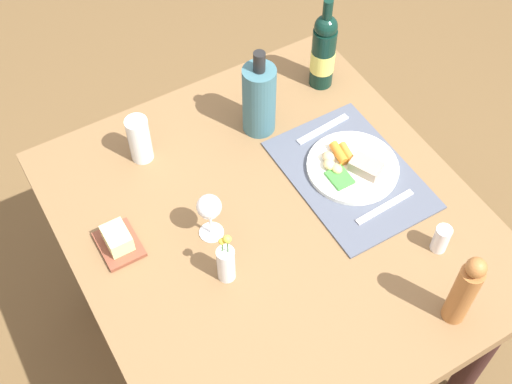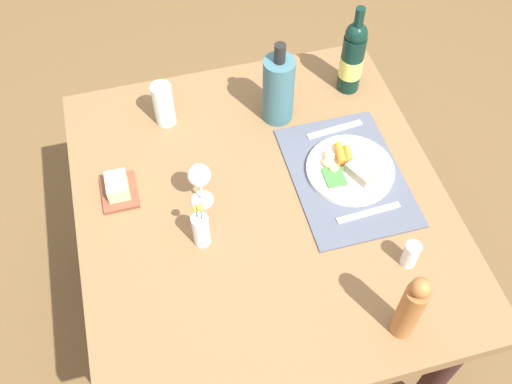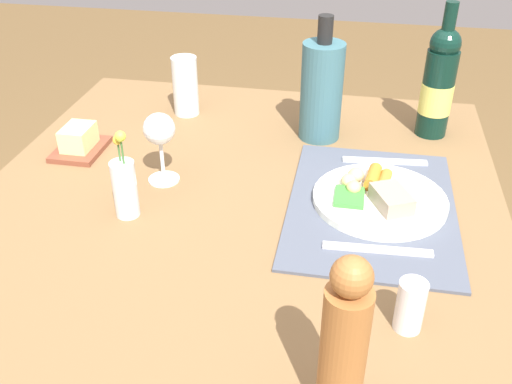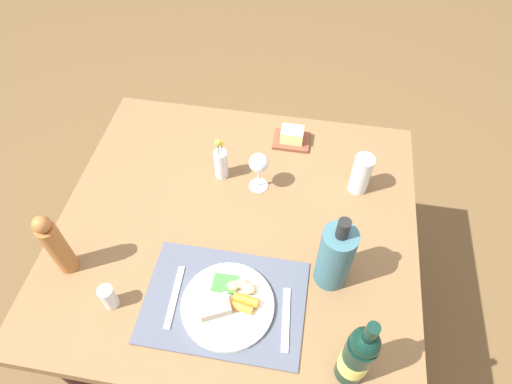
{
  "view_description": "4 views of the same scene",
  "coord_description": "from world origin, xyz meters",
  "px_view_note": "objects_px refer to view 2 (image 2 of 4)",
  "views": [
    {
      "loc": [
        -0.85,
        0.56,
        2.25
      ],
      "look_at": [
        0.06,
        0.02,
        0.84
      ],
      "focal_mm": 47.59,
      "sensor_mm": 36.0,
      "label": 1
    },
    {
      "loc": [
        -0.9,
        0.26,
        2.12
      ],
      "look_at": [
        -0.02,
        0.02,
        0.85
      ],
      "focal_mm": 40.61,
      "sensor_mm": 36.0,
      "label": 2
    },
    {
      "loc": [
        -0.94,
        -0.21,
        1.39
      ],
      "look_at": [
        -0.01,
        -0.04,
        0.8
      ],
      "focal_mm": 40.88,
      "sensor_mm": 36.0,
      "label": 3
    },
    {
      "loc": [
        0.19,
        -0.74,
        1.93
      ],
      "look_at": [
        0.05,
        0.05,
        0.88
      ],
      "focal_mm": 30.75,
      "sensor_mm": 36.0,
      "label": 4
    }
  ],
  "objects_px": {
    "cooler_bottle": "(278,89)",
    "pepper_mill": "(411,308)",
    "wine_glass": "(199,177)",
    "dining_table": "(262,220)",
    "flower_vase": "(201,229)",
    "wine_bottle": "(352,57)",
    "dinner_plate": "(349,168)",
    "fork": "(368,213)",
    "butter_dish": "(118,188)",
    "water_tumbler": "(164,106)",
    "knife": "(335,130)",
    "salt_shaker": "(411,254)"
  },
  "relations": [
    {
      "from": "cooler_bottle",
      "to": "pepper_mill",
      "type": "bearing_deg",
      "value": -172.96
    },
    {
      "from": "wine_glass",
      "to": "dining_table",
      "type": "bearing_deg",
      "value": -105.21
    },
    {
      "from": "cooler_bottle",
      "to": "dining_table",
      "type": "bearing_deg",
      "value": 156.36
    },
    {
      "from": "flower_vase",
      "to": "wine_glass",
      "type": "relative_size",
      "value": 1.17
    },
    {
      "from": "pepper_mill",
      "to": "wine_bottle",
      "type": "bearing_deg",
      "value": -11.37
    },
    {
      "from": "dinner_plate",
      "to": "fork",
      "type": "relative_size",
      "value": 1.37
    },
    {
      "from": "wine_glass",
      "to": "pepper_mill",
      "type": "bearing_deg",
      "value": -142.06
    },
    {
      "from": "pepper_mill",
      "to": "butter_dish",
      "type": "distance_m",
      "value": 0.85
    },
    {
      "from": "fork",
      "to": "cooler_bottle",
      "type": "distance_m",
      "value": 0.46
    },
    {
      "from": "dinner_plate",
      "to": "flower_vase",
      "type": "xyz_separation_m",
      "value": [
        -0.12,
        0.46,
        0.04
      ]
    },
    {
      "from": "flower_vase",
      "to": "water_tumbler",
      "type": "relative_size",
      "value": 1.2
    },
    {
      "from": "water_tumbler",
      "to": "dining_table",
      "type": "bearing_deg",
      "value": -150.63
    },
    {
      "from": "cooler_bottle",
      "to": "wine_glass",
      "type": "bearing_deg",
      "value": 131.12
    },
    {
      "from": "wine_bottle",
      "to": "wine_glass",
      "type": "bearing_deg",
      "value": 120.19
    },
    {
      "from": "water_tumbler",
      "to": "flower_vase",
      "type": "bearing_deg",
      "value": -177.62
    },
    {
      "from": "pepper_mill",
      "to": "butter_dish",
      "type": "relative_size",
      "value": 1.89
    },
    {
      "from": "butter_dish",
      "to": "water_tumbler",
      "type": "bearing_deg",
      "value": -36.19
    },
    {
      "from": "pepper_mill",
      "to": "butter_dish",
      "type": "xyz_separation_m",
      "value": [
        0.59,
        0.61,
        -0.09
      ]
    },
    {
      "from": "wine_glass",
      "to": "wine_bottle",
      "type": "relative_size",
      "value": 0.49
    },
    {
      "from": "wine_bottle",
      "to": "fork",
      "type": "bearing_deg",
      "value": 166.35
    },
    {
      "from": "water_tumbler",
      "to": "wine_glass",
      "type": "relative_size",
      "value": 0.98
    },
    {
      "from": "knife",
      "to": "butter_dish",
      "type": "distance_m",
      "value": 0.68
    },
    {
      "from": "fork",
      "to": "water_tumbler",
      "type": "xyz_separation_m",
      "value": [
        0.49,
        0.48,
        0.06
      ]
    },
    {
      "from": "dining_table",
      "to": "dinner_plate",
      "type": "height_order",
      "value": "dinner_plate"
    },
    {
      "from": "dining_table",
      "to": "wine_glass",
      "type": "height_order",
      "value": "wine_glass"
    },
    {
      "from": "dining_table",
      "to": "wine_glass",
      "type": "xyz_separation_m",
      "value": [
        0.04,
        0.16,
        0.21
      ]
    },
    {
      "from": "salt_shaker",
      "to": "water_tumbler",
      "type": "xyz_separation_m",
      "value": [
        0.66,
        0.53,
        0.02
      ]
    },
    {
      "from": "dining_table",
      "to": "knife",
      "type": "height_order",
      "value": "knife"
    },
    {
      "from": "dining_table",
      "to": "pepper_mill",
      "type": "relative_size",
      "value": 4.6
    },
    {
      "from": "cooler_bottle",
      "to": "butter_dish",
      "type": "height_order",
      "value": "cooler_bottle"
    },
    {
      "from": "cooler_bottle",
      "to": "butter_dish",
      "type": "xyz_separation_m",
      "value": [
        -0.17,
        0.52,
        -0.09
      ]
    },
    {
      "from": "knife",
      "to": "cooler_bottle",
      "type": "height_order",
      "value": "cooler_bottle"
    },
    {
      "from": "salt_shaker",
      "to": "flower_vase",
      "type": "bearing_deg",
      "value": 68.26
    },
    {
      "from": "knife",
      "to": "water_tumbler",
      "type": "relative_size",
      "value": 1.23
    },
    {
      "from": "pepper_mill",
      "to": "wine_glass",
      "type": "height_order",
      "value": "pepper_mill"
    },
    {
      "from": "salt_shaker",
      "to": "wine_bottle",
      "type": "height_order",
      "value": "wine_bottle"
    },
    {
      "from": "dining_table",
      "to": "flower_vase",
      "type": "relative_size",
      "value": 6.4
    },
    {
      "from": "pepper_mill",
      "to": "butter_dish",
      "type": "height_order",
      "value": "pepper_mill"
    },
    {
      "from": "knife",
      "to": "dining_table",
      "type": "bearing_deg",
      "value": 119.14
    },
    {
      "from": "fork",
      "to": "knife",
      "type": "distance_m",
      "value": 0.32
    },
    {
      "from": "cooler_bottle",
      "to": "wine_bottle",
      "type": "xyz_separation_m",
      "value": [
        0.06,
        -0.26,
        0.01
      ]
    },
    {
      "from": "cooler_bottle",
      "to": "dinner_plate",
      "type": "bearing_deg",
      "value": -152.83
    },
    {
      "from": "fork",
      "to": "cooler_bottle",
      "type": "relative_size",
      "value": 0.66
    },
    {
      "from": "dinner_plate",
      "to": "wine_bottle",
      "type": "relative_size",
      "value": 0.83
    },
    {
      "from": "cooler_bottle",
      "to": "water_tumbler",
      "type": "relative_size",
      "value": 1.93
    },
    {
      "from": "butter_dish",
      "to": "water_tumbler",
      "type": "height_order",
      "value": "water_tumbler"
    },
    {
      "from": "cooler_bottle",
      "to": "pepper_mill",
      "type": "distance_m",
      "value": 0.76
    },
    {
      "from": "fork",
      "to": "dining_table",
      "type": "bearing_deg",
      "value": 63.15
    },
    {
      "from": "dinner_plate",
      "to": "wine_glass",
      "type": "distance_m",
      "value": 0.45
    },
    {
      "from": "fork",
      "to": "wine_bottle",
      "type": "bearing_deg",
      "value": -16.44
    }
  ]
}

